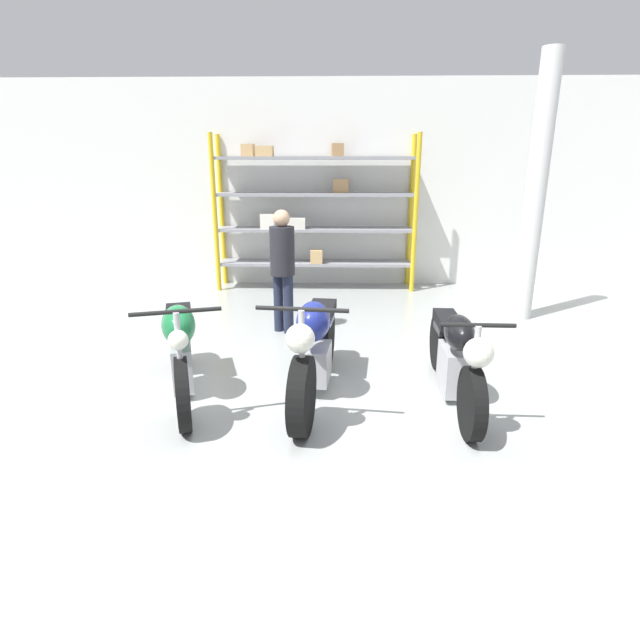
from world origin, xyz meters
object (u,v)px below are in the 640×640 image
object	(u,v)px
person_browsing	(283,262)
motorcycle_blue	(315,348)
motorcycle_black	(455,355)
motorcycle_green	(181,348)
shelving_rack	(312,210)

from	to	relation	value
person_browsing	motorcycle_blue	bearing A→B (deg)	51.57
motorcycle_blue	motorcycle_black	bearing A→B (deg)	94.21
motorcycle_green	motorcycle_blue	world-z (taller)	motorcycle_blue
person_browsing	motorcycle_black	bearing A→B (deg)	79.84
motorcycle_black	person_browsing	bearing A→B (deg)	-136.03
motorcycle_green	motorcycle_blue	bearing A→B (deg)	73.32
motorcycle_black	person_browsing	xyz separation A→B (m)	(-1.81, 1.97, 0.50)
shelving_rack	motorcycle_green	distance (m)	4.74
motorcycle_green	shelving_rack	bearing A→B (deg)	149.54
motorcycle_black	motorcycle_blue	bearing A→B (deg)	-90.67
shelving_rack	motorcycle_blue	bearing A→B (deg)	-87.45
motorcycle_green	motorcycle_blue	distance (m)	1.29
motorcycle_green	motorcycle_black	distance (m)	2.61
motorcycle_green	person_browsing	bearing A→B (deg)	140.51
shelving_rack	person_browsing	world-z (taller)	shelving_rack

